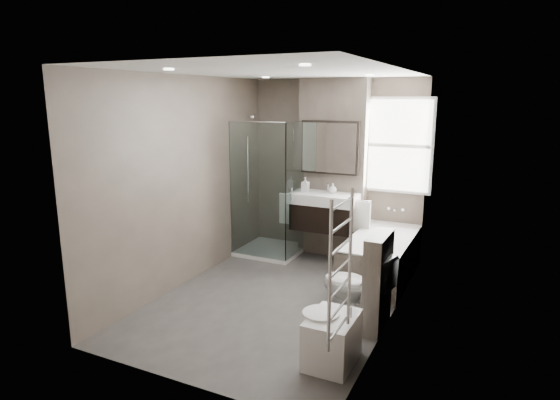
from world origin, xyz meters
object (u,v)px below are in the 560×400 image
Objects in this scene: vanity at (324,211)px; bidet at (331,338)px; bathtub at (381,255)px; toilet at (355,287)px.

vanity is 2.74m from bidet.
vanity reaches higher than bidet.
bidet is (1.01, -2.49, -0.51)m from vanity.
vanity is at bearing 160.63° from bathtub.
vanity is 1.24× the size of toilet.
toilet reaches higher than bidet.
vanity is 1.93m from toilet.
bathtub is at bearing -19.37° from vanity.
toilet is 0.88m from bidet.
bathtub is 2.81× the size of bidet.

